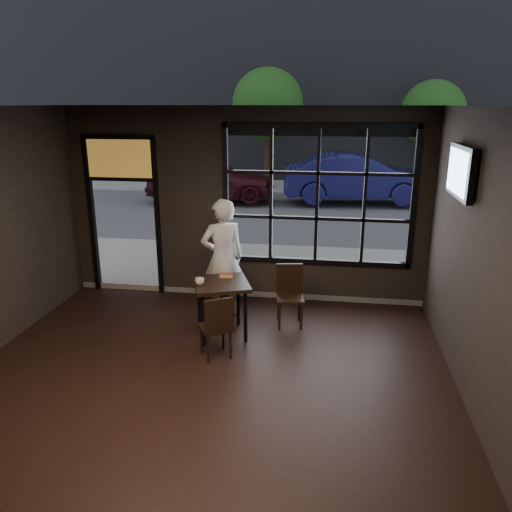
% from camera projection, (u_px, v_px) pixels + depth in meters
% --- Properties ---
extents(floor, '(6.00, 7.00, 0.02)m').
position_uv_depth(floor, '(189.00, 415.00, 5.41)').
color(floor, black).
rests_on(floor, ground).
extents(ceiling, '(6.00, 7.00, 0.02)m').
position_uv_depth(ceiling, '(175.00, 106.00, 4.46)').
color(ceiling, black).
rests_on(ceiling, ground).
extents(wall_right, '(0.04, 7.00, 3.20)m').
position_uv_depth(wall_right, '(503.00, 292.00, 4.50)').
color(wall_right, black).
rests_on(wall_right, ground).
extents(window_frame, '(3.06, 0.12, 2.28)m').
position_uv_depth(window_frame, '(317.00, 196.00, 8.01)').
color(window_frame, black).
rests_on(window_frame, ground).
extents(stained_transom, '(1.20, 0.06, 0.70)m').
position_uv_depth(stained_transom, '(120.00, 158.00, 8.32)').
color(stained_transom, orange).
rests_on(stained_transom, ground).
extents(street_asphalt, '(60.00, 41.00, 0.04)m').
position_uv_depth(street_asphalt, '(307.00, 163.00, 28.09)').
color(street_asphalt, '#545456').
rests_on(street_asphalt, ground).
extents(building_across, '(28.00, 12.00, 15.00)m').
position_uv_depth(building_across, '(311.00, 14.00, 24.93)').
color(building_across, '#5B5956').
rests_on(building_across, ground).
extents(cafe_table, '(0.97, 0.97, 0.82)m').
position_uv_depth(cafe_table, '(222.00, 309.00, 7.16)').
color(cafe_table, black).
rests_on(cafe_table, floor).
extents(chair_near, '(0.52, 0.52, 0.88)m').
position_uv_depth(chair_near, '(215.00, 325.00, 6.54)').
color(chair_near, black).
rests_on(chair_near, floor).
extents(chair_window, '(0.46, 0.46, 0.92)m').
position_uv_depth(chair_window, '(290.00, 297.00, 7.46)').
color(chair_window, black).
rests_on(chair_window, floor).
extents(man, '(0.81, 0.71, 1.87)m').
position_uv_depth(man, '(223.00, 258.00, 7.71)').
color(man, silver).
rests_on(man, floor).
extents(hotdog, '(0.21, 0.10, 0.06)m').
position_uv_depth(hotdog, '(226.00, 276.00, 7.22)').
color(hotdog, tan).
rests_on(hotdog, cafe_table).
extents(cup, '(0.13, 0.13, 0.10)m').
position_uv_depth(cup, '(200.00, 281.00, 6.93)').
color(cup, silver).
rests_on(cup, cafe_table).
extents(tv, '(0.12, 1.05, 0.61)m').
position_uv_depth(tv, '(461.00, 172.00, 5.89)').
color(tv, black).
rests_on(tv, wall_right).
extents(navy_car, '(4.90, 2.09, 1.57)m').
position_uv_depth(navy_car, '(357.00, 178.00, 16.33)').
color(navy_car, '#151447').
rests_on(navy_car, street_asphalt).
extents(maroon_car, '(4.37, 2.12, 1.44)m').
position_uv_depth(maroon_car, '(211.00, 178.00, 16.61)').
color(maroon_car, '#340C14').
rests_on(maroon_car, street_asphalt).
extents(tree_left, '(2.63, 2.63, 4.49)m').
position_uv_depth(tree_left, '(268.00, 105.00, 18.41)').
color(tree_left, '#332114').
rests_on(tree_left, street_asphalt).
extents(tree_right, '(2.38, 2.38, 4.06)m').
position_uv_depth(tree_right, '(433.00, 113.00, 18.36)').
color(tree_right, '#332114').
rests_on(tree_right, street_asphalt).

